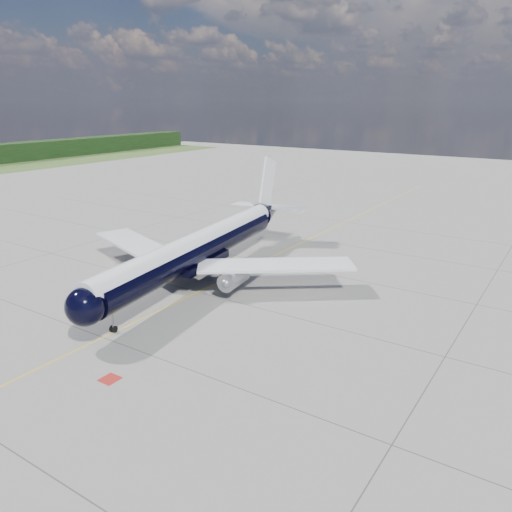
% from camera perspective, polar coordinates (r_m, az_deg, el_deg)
% --- Properties ---
extents(ground, '(320.00, 320.00, 0.00)m').
position_cam_1_polar(ground, '(78.54, 2.73, 0.34)').
color(ground, gray).
rests_on(ground, ground).
extents(taxiway_centerline, '(0.16, 160.00, 0.01)m').
position_cam_1_polar(taxiway_centerline, '(74.48, 0.76, -0.60)').
color(taxiway_centerline, '#EEB70C').
rests_on(taxiway_centerline, ground).
extents(red_marking, '(1.60, 1.60, 0.01)m').
position_cam_1_polar(red_marking, '(46.08, -16.35, -13.35)').
color(red_marking, maroon).
rests_on(red_marking, ground).
extents(main_airliner, '(40.22, 49.37, 14.29)m').
position_cam_1_polar(main_airliner, '(66.45, -6.23, 1.06)').
color(main_airliner, black).
rests_on(main_airliner, ground).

